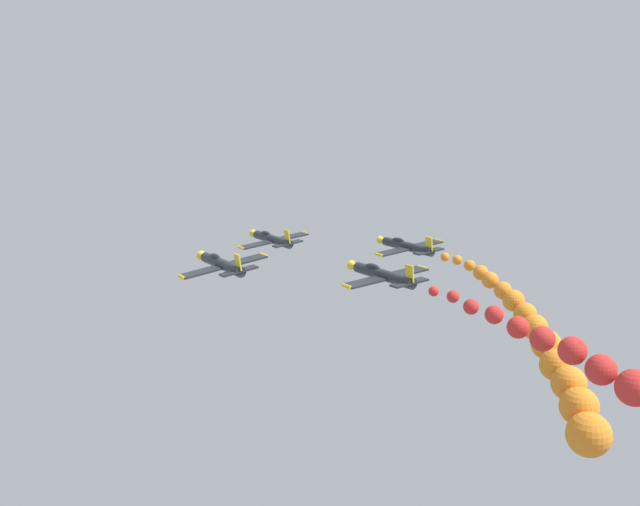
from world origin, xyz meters
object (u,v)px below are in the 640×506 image
object	(u,v)px
airplane_right_inner	(407,246)
airplane_left_inner	(222,264)
airplane_left_outer	(383,275)
airplane_lead	(272,239)

from	to	relation	value
airplane_right_inner	airplane_left_inner	bearing A→B (deg)	-177.01
airplane_left_inner	airplane_left_outer	size ratio (longest dim) A/B	1.00
airplane_left_inner	airplane_right_inner	world-z (taller)	airplane_left_inner
airplane_right_inner	airplane_left_outer	bearing A→B (deg)	-135.97
airplane_lead	airplane_right_inner	xyz separation A→B (m)	(12.51, -11.74, -0.30)
airplane_right_inner	airplane_left_outer	xyz separation A→B (m)	(-12.94, -12.51, 0.28)
airplane_right_inner	airplane_left_outer	distance (m)	18.00
airplane_lead	airplane_right_inner	bearing A→B (deg)	-43.17
airplane_right_inner	airplane_lead	bearing A→B (deg)	136.83
airplane_left_inner	airplane_right_inner	distance (m)	25.20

